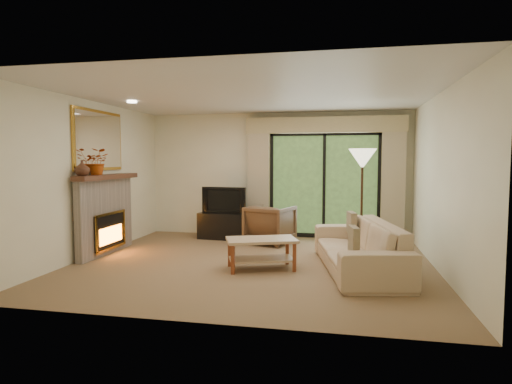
% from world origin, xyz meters
% --- Properties ---
extents(floor, '(5.50, 5.50, 0.00)m').
position_xyz_m(floor, '(0.00, 0.00, 0.00)').
color(floor, olive).
rests_on(floor, ground).
extents(ceiling, '(5.50, 5.50, 0.00)m').
position_xyz_m(ceiling, '(0.00, 0.00, 2.60)').
color(ceiling, silver).
rests_on(ceiling, ground).
extents(wall_back, '(5.00, 0.00, 5.00)m').
position_xyz_m(wall_back, '(0.00, 2.50, 1.30)').
color(wall_back, beige).
rests_on(wall_back, ground).
extents(wall_front, '(5.00, 0.00, 5.00)m').
position_xyz_m(wall_front, '(0.00, -2.50, 1.30)').
color(wall_front, beige).
rests_on(wall_front, ground).
extents(wall_left, '(0.00, 5.00, 5.00)m').
position_xyz_m(wall_left, '(-2.75, 0.00, 1.30)').
color(wall_left, beige).
rests_on(wall_left, ground).
extents(wall_right, '(0.00, 5.00, 5.00)m').
position_xyz_m(wall_right, '(2.75, 0.00, 1.30)').
color(wall_right, beige).
rests_on(wall_right, ground).
extents(fireplace, '(0.24, 1.70, 1.37)m').
position_xyz_m(fireplace, '(-2.63, 0.20, 0.69)').
color(fireplace, gray).
rests_on(fireplace, floor).
extents(mirror, '(0.07, 1.45, 1.02)m').
position_xyz_m(mirror, '(-2.71, 0.20, 1.95)').
color(mirror, '#B78730').
rests_on(mirror, wall_left).
extents(sliding_door, '(2.26, 0.10, 2.16)m').
position_xyz_m(sliding_door, '(1.00, 2.45, 1.10)').
color(sliding_door, black).
rests_on(sliding_door, floor).
extents(curtain_left, '(0.45, 0.18, 2.35)m').
position_xyz_m(curtain_left, '(-0.35, 2.34, 1.20)').
color(curtain_left, tan).
rests_on(curtain_left, floor).
extents(curtain_right, '(0.45, 0.18, 2.35)m').
position_xyz_m(curtain_right, '(2.35, 2.34, 1.20)').
color(curtain_right, tan).
rests_on(curtain_right, floor).
extents(cornice, '(3.20, 0.24, 0.32)m').
position_xyz_m(cornice, '(1.00, 2.36, 2.32)').
color(cornice, tan).
rests_on(cornice, wall_back).
extents(media_console, '(1.10, 0.57, 0.53)m').
position_xyz_m(media_console, '(-0.97, 1.95, 0.27)').
color(media_console, black).
rests_on(media_console, floor).
extents(tv, '(0.94, 0.20, 0.54)m').
position_xyz_m(tv, '(-0.97, 1.95, 0.80)').
color(tv, black).
rests_on(tv, media_console).
extents(armchair, '(1.00, 1.02, 0.75)m').
position_xyz_m(armchair, '(0.01, 1.62, 0.37)').
color(armchair, brown).
rests_on(armchair, floor).
extents(sofa, '(1.40, 2.58, 0.71)m').
position_xyz_m(sofa, '(1.61, -0.10, 0.36)').
color(sofa, tan).
rests_on(sofa, floor).
extents(pillow_near, '(0.15, 0.35, 0.34)m').
position_xyz_m(pillow_near, '(1.52, -0.80, 0.58)').
color(pillow_near, brown).
rests_on(pillow_near, sofa).
extents(pillow_far, '(0.16, 0.37, 0.36)m').
position_xyz_m(pillow_far, '(1.52, 0.61, 0.59)').
color(pillow_far, brown).
rests_on(pillow_far, sofa).
extents(coffee_table, '(1.15, 0.88, 0.46)m').
position_xyz_m(coffee_table, '(0.21, -0.31, 0.23)').
color(coffee_table, tan).
rests_on(coffee_table, floor).
extents(floor_lamp, '(0.52, 0.52, 1.81)m').
position_xyz_m(floor_lamp, '(1.71, 1.28, 0.91)').
color(floor_lamp, '#FFF8CA').
rests_on(floor_lamp, floor).
extents(vase, '(0.28, 0.28, 0.24)m').
position_xyz_m(vase, '(-2.61, -0.47, 1.49)').
color(vase, '#48281A').
rests_on(vase, fireplace).
extents(branches, '(0.46, 0.42, 0.43)m').
position_xyz_m(branches, '(-2.61, -0.03, 1.59)').
color(branches, '#A03E0D').
rests_on(branches, fireplace).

